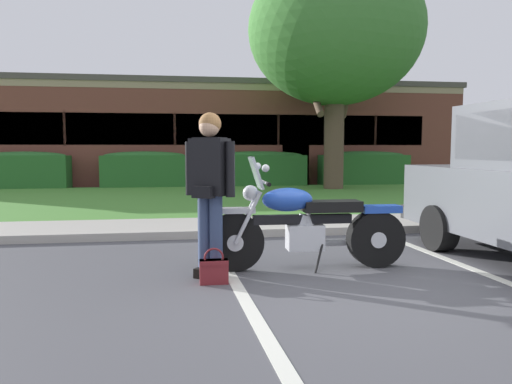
# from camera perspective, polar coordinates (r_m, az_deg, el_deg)

# --- Properties ---
(ground_plane) EXTENTS (140.00, 140.00, 0.00)m
(ground_plane) POSITION_cam_1_polar(r_m,az_deg,el_deg) (4.96, 11.60, -10.65)
(ground_plane) COLOR #4C4C51
(curb_strip) EXTENTS (60.00, 0.20, 0.12)m
(curb_strip) POSITION_cam_1_polar(r_m,az_deg,el_deg) (7.55, 4.29, -4.64)
(curb_strip) COLOR #ADA89E
(curb_strip) RESTS_ON ground
(concrete_walk) EXTENTS (60.00, 1.50, 0.08)m
(concrete_walk) POSITION_cam_1_polar(r_m,az_deg,el_deg) (8.38, 2.99, -3.80)
(concrete_walk) COLOR #ADA89E
(concrete_walk) RESTS_ON ground
(grass_lawn) EXTENTS (60.00, 7.77, 0.06)m
(grass_lawn) POSITION_cam_1_polar(r_m,az_deg,el_deg) (12.91, -1.14, -0.69)
(grass_lawn) COLOR #478433
(grass_lawn) RESTS_ON ground
(stall_stripe_0) EXTENTS (0.33, 4.40, 0.01)m
(stall_stripe_0) POSITION_cam_1_polar(r_m,az_deg,el_deg) (4.89, -2.33, -10.73)
(stall_stripe_0) COLOR silver
(stall_stripe_0) RESTS_ON ground
(stall_stripe_1) EXTENTS (0.33, 4.40, 0.01)m
(stall_stripe_1) POSITION_cam_1_polar(r_m,az_deg,el_deg) (5.81, 25.25, -8.65)
(stall_stripe_1) COLOR silver
(stall_stripe_1) RESTS_ON ground
(motorcycle) EXTENTS (2.24, 0.82, 1.26)m
(motorcycle) POSITION_cam_1_polar(r_m,az_deg,el_deg) (5.45, 6.76, -3.87)
(motorcycle) COLOR black
(motorcycle) RESTS_ON ground
(rider_person) EXTENTS (0.49, 0.41, 1.70)m
(rider_person) POSITION_cam_1_polar(r_m,az_deg,el_deg) (5.03, -5.44, 1.15)
(rider_person) COLOR black
(rider_person) RESTS_ON ground
(handbag) EXTENTS (0.28, 0.13, 0.36)m
(handbag) POSITION_cam_1_polar(r_m,az_deg,el_deg) (4.90, -4.94, -8.99)
(handbag) COLOR maroon
(handbag) RESTS_ON ground
(shade_tree) EXTENTS (5.46, 5.46, 7.32)m
(shade_tree) POSITION_cam_1_polar(r_m,az_deg,el_deg) (16.18, 9.28, 18.04)
(shade_tree) COLOR brown
(shade_tree) RESTS_ON ground
(hedge_left) EXTENTS (2.83, 0.90, 1.24)m
(hedge_left) POSITION_cam_1_polar(r_m,az_deg,el_deg) (17.62, -25.52, 2.39)
(hedge_left) COLOR #286028
(hedge_left) RESTS_ON ground
(hedge_center_left) EXTENTS (2.86, 0.90, 1.24)m
(hedge_center_left) POSITION_cam_1_polar(r_m,az_deg,el_deg) (16.90, -12.86, 2.67)
(hedge_center_left) COLOR #286028
(hedge_center_left) RESTS_ON ground
(hedge_center_right) EXTENTS (3.32, 0.90, 1.24)m
(hedge_center_right) POSITION_cam_1_polar(r_m,az_deg,el_deg) (17.06, 0.23, 2.81)
(hedge_center_right) COLOR #286028
(hedge_center_right) RESTS_ON ground
(hedge_right) EXTENTS (3.19, 0.90, 1.24)m
(hedge_right) POSITION_cam_1_polar(r_m,az_deg,el_deg) (18.06, 12.47, 2.82)
(hedge_right) COLOR #286028
(hedge_right) RESTS_ON ground
(brick_building) EXTENTS (22.03, 8.96, 3.85)m
(brick_building) POSITION_cam_1_polar(r_m,az_deg,el_deg) (21.90, -9.30, 6.60)
(brick_building) COLOR brown
(brick_building) RESTS_ON ground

